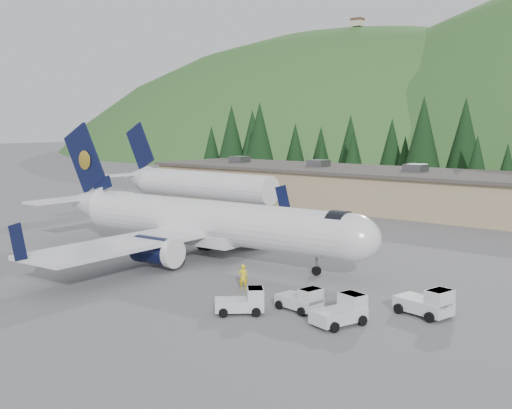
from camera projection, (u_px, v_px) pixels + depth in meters
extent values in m
plane|color=#5B5B60|center=(210.00, 259.00, 53.89)|extent=(600.00, 600.00, 0.00)
cylinder|color=white|center=(210.00, 221.00, 53.49)|extent=(26.44, 5.33, 3.53)
ellipsoid|color=white|center=(351.00, 237.00, 45.86)|extent=(4.82, 3.83, 3.53)
cylinder|color=black|center=(339.00, 230.00, 46.35)|extent=(1.51, 2.99, 2.91)
cone|color=white|center=(85.00, 203.00, 62.70)|extent=(5.86, 3.91, 3.53)
cube|color=white|center=(202.00, 237.00, 54.22)|extent=(7.69, 3.51, 0.94)
cube|color=white|center=(193.00, 230.00, 54.70)|extent=(7.35, 32.17, 0.33)
cube|color=black|center=(283.00, 197.00, 68.18)|extent=(1.90, 0.27, 2.70)
cube|color=black|center=(18.00, 242.00, 42.54)|extent=(1.90, 0.27, 2.70)
cylinder|color=black|center=(241.00, 232.00, 58.63)|extent=(4.08, 2.42, 2.16)
cylinder|color=white|center=(256.00, 234.00, 57.59)|extent=(0.72, 2.32, 2.29)
cube|color=white|center=(241.00, 226.00, 58.56)|extent=(2.07, 0.38, 0.84)
cylinder|color=black|center=(156.00, 251.00, 49.88)|extent=(4.08, 2.42, 2.16)
cylinder|color=white|center=(173.00, 253.00, 48.84)|extent=(0.72, 2.32, 2.29)
cube|color=white|center=(156.00, 244.00, 49.81)|extent=(2.07, 0.38, 0.84)
cube|color=black|center=(85.00, 158.00, 62.04)|extent=(5.80, 0.68, 6.88)
ellipsoid|color=gold|center=(87.00, 160.00, 62.10)|extent=(1.86, 0.30, 1.86)
ellipsoid|color=gold|center=(84.00, 160.00, 61.80)|extent=(1.86, 0.30, 1.86)
cube|color=black|center=(102.00, 184.00, 60.93)|extent=(2.60, 0.41, 1.86)
cube|color=white|center=(82.00, 198.00, 62.91)|extent=(3.24, 11.86, 0.21)
cylinder|color=slate|center=(317.00, 264.00, 47.79)|extent=(0.20, 0.20, 1.69)
cylinder|color=black|center=(316.00, 271.00, 47.86)|extent=(0.73, 0.31, 0.71)
cylinder|color=slate|center=(204.00, 240.00, 57.44)|extent=(0.24, 0.24, 1.88)
cylinder|color=black|center=(208.00, 245.00, 57.28)|extent=(1.05, 0.40, 1.03)
cylinder|color=black|center=(201.00, 244.00, 57.72)|extent=(1.05, 0.40, 1.03)
cylinder|color=slate|center=(165.00, 249.00, 53.37)|extent=(0.24, 0.24, 1.88)
cylinder|color=black|center=(168.00, 254.00, 53.21)|extent=(1.05, 0.40, 1.03)
cylinder|color=black|center=(162.00, 253.00, 53.64)|extent=(1.05, 0.40, 1.03)
cylinder|color=white|center=(205.00, 185.00, 84.22)|extent=(22.00, 3.60, 3.60)
cone|color=white|center=(136.00, 178.00, 93.09)|extent=(5.00, 3.60, 3.60)
cube|color=black|center=(140.00, 146.00, 91.87)|extent=(5.82, 0.28, 6.89)
cube|color=white|center=(136.00, 174.00, 93.01)|extent=(2.40, 11.00, 0.20)
cube|color=silver|center=(299.00, 302.00, 38.99)|extent=(3.03, 1.83, 0.67)
cube|color=silver|center=(310.00, 296.00, 38.21)|extent=(1.14, 1.46, 0.86)
cube|color=black|center=(311.00, 290.00, 38.17)|extent=(1.03, 1.35, 0.10)
cylinder|color=black|center=(319.00, 307.00, 38.82)|extent=(0.56, 0.28, 0.53)
cylinder|color=black|center=(301.00, 312.00, 37.81)|extent=(0.56, 0.28, 0.53)
cylinder|color=black|center=(297.00, 300.00, 40.23)|extent=(0.56, 0.28, 0.53)
cylinder|color=black|center=(279.00, 305.00, 39.22)|extent=(0.56, 0.28, 0.53)
cube|color=silver|center=(423.00, 305.00, 37.93)|extent=(3.57, 2.27, 0.77)
cube|color=silver|center=(439.00, 298.00, 37.00)|extent=(1.38, 1.73, 0.99)
cube|color=black|center=(440.00, 291.00, 36.94)|extent=(1.25, 1.60, 0.11)
cylinder|color=black|center=(448.00, 312.00, 37.67)|extent=(0.65, 0.36, 0.62)
cylinder|color=black|center=(430.00, 317.00, 36.57)|extent=(0.65, 0.36, 0.62)
cylinder|color=black|center=(417.00, 304.00, 39.37)|extent=(0.65, 0.36, 0.62)
cylinder|color=black|center=(399.00, 309.00, 38.27)|extent=(0.65, 0.36, 0.62)
cube|color=silver|center=(339.00, 315.00, 36.08)|extent=(2.35, 3.44, 0.73)
cube|color=silver|center=(352.00, 302.00, 36.59)|extent=(1.69, 1.40, 0.94)
cube|color=black|center=(353.00, 294.00, 36.53)|extent=(1.56, 1.27, 0.10)
cylinder|color=black|center=(342.00, 313.00, 37.38)|extent=(0.38, 0.63, 0.59)
cylinder|color=black|center=(362.00, 321.00, 36.02)|extent=(0.38, 0.63, 0.59)
cylinder|color=black|center=(315.00, 320.00, 36.20)|extent=(0.38, 0.63, 0.59)
cylinder|color=black|center=(334.00, 327.00, 34.84)|extent=(0.38, 0.63, 0.59)
cube|color=tan|center=(380.00, 190.00, 85.72)|extent=(70.00, 16.00, 4.80)
cube|color=#47423D|center=(381.00, 171.00, 85.40)|extent=(71.00, 17.00, 0.40)
cube|color=slate|center=(240.00, 159.00, 101.19)|extent=(2.50, 2.50, 1.00)
cube|color=slate|center=(319.00, 163.00, 91.67)|extent=(2.50, 2.50, 1.00)
cube|color=slate|center=(416.00, 168.00, 82.15)|extent=(2.50, 2.50, 1.00)
cube|color=silver|center=(239.00, 305.00, 38.33)|extent=(3.10, 3.05, 0.68)
cube|color=silver|center=(255.00, 295.00, 38.32)|extent=(1.63, 1.65, 0.87)
cube|color=black|center=(255.00, 289.00, 38.27)|extent=(1.50, 1.51, 0.10)
cylinder|color=black|center=(254.00, 305.00, 39.19)|extent=(0.54, 0.53, 0.54)
cylinder|color=black|center=(256.00, 312.00, 37.66)|extent=(0.54, 0.53, 0.54)
cylinder|color=black|center=(223.00, 306.00, 39.07)|extent=(0.54, 0.53, 0.54)
cylinder|color=black|center=(223.00, 313.00, 37.53)|extent=(0.54, 0.53, 0.54)
imported|color=yellow|center=(243.00, 277.00, 43.66)|extent=(0.78, 0.73, 1.79)
cone|color=black|center=(212.00, 147.00, 139.67)|extent=(4.49, 4.49, 9.18)
cone|color=black|center=(232.00, 135.00, 137.46)|extent=(6.36, 6.36, 13.01)
cone|color=black|center=(252.00, 138.00, 137.27)|extent=(5.96, 5.96, 12.20)
cone|color=black|center=(249.00, 151.00, 129.42)|extent=(4.12, 4.12, 8.44)
cone|color=black|center=(260.00, 136.00, 123.95)|extent=(6.44, 6.44, 13.17)
cone|color=black|center=(295.00, 148.00, 125.31)|extent=(4.72, 4.72, 9.66)
cone|color=black|center=(321.00, 150.00, 126.45)|extent=(4.47, 4.47, 9.15)
cone|color=black|center=(322.00, 158.00, 119.34)|extent=(3.56, 3.56, 7.29)
cone|color=black|center=(350.00, 145.00, 118.48)|extent=(5.39, 5.39, 11.03)
cone|color=black|center=(353.00, 156.00, 112.90)|extent=(4.06, 4.06, 8.30)
cone|color=black|center=(392.00, 148.00, 113.02)|extent=(5.11, 5.11, 10.44)
cone|color=black|center=(405.00, 159.00, 109.53)|extent=(3.83, 3.83, 7.84)
cone|color=black|center=(423.00, 138.00, 103.65)|extent=(6.57, 6.57, 13.43)
cone|color=black|center=(465.00, 139.00, 102.73)|extent=(6.47, 6.47, 13.24)
cone|color=black|center=(477.00, 162.00, 96.00)|extent=(4.00, 4.00, 8.18)
cone|color=black|center=(507.00, 168.00, 93.01)|extent=(3.53, 3.53, 7.22)
ellipsoid|color=#21541F|center=(348.00, 346.00, 250.09)|extent=(336.00, 240.00, 240.00)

